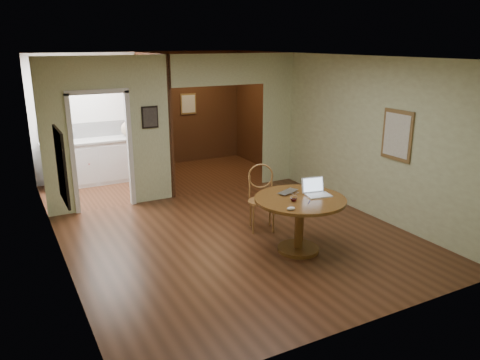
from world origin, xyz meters
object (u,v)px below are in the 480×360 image
dining_table (300,212)px  chair (261,194)px  open_laptop (316,190)px  closed_laptop (291,193)px

dining_table → chair: (-0.04, 1.00, -0.01)m
chair → open_laptop: bearing=-49.8°
open_laptop → closed_laptop: open_laptop is taller
dining_table → chair: size_ratio=1.22×
closed_laptop → dining_table: bearing=-110.9°
chair → open_laptop: size_ratio=2.79×
dining_table → closed_laptop: size_ratio=3.65×
dining_table → open_laptop: size_ratio=3.42×
chair → open_laptop: chair is taller
chair → open_laptop: (0.33, -0.98, 0.29)m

